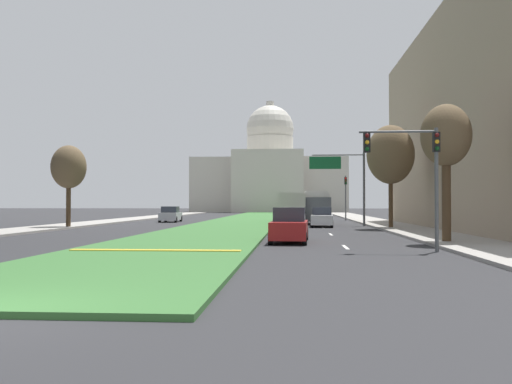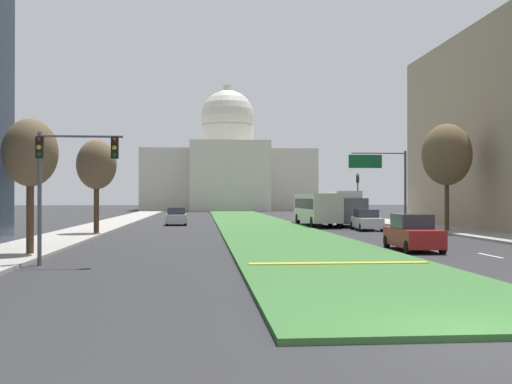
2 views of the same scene
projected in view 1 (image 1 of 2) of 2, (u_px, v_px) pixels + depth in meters
ground_plane at (249, 219)px, 66.43m from camera, size 260.00×260.00×0.00m
grass_median at (245, 220)px, 60.74m from camera, size 7.64×102.74×0.14m
median_curb_nose at (155, 250)px, 21.50m from camera, size 6.88×0.50×0.04m
lane_dashes_right at (318, 223)px, 54.28m from camera, size 0.16×57.48×0.01m
sidewalk_left at (106, 222)px, 56.04m from camera, size 4.00×102.74×0.15m
sidewalk_right at (379, 222)px, 54.06m from camera, size 4.00×102.74×0.15m
capitol_building at (270, 176)px, 122.65m from camera, size 33.95×22.66×25.35m
traffic_light_near_right at (416, 161)px, 22.60m from camera, size 3.34×0.35×5.20m
traffic_light_far_right at (346, 192)px, 62.42m from camera, size 0.28×0.35×5.20m
overhead_guide_sign at (344, 174)px, 47.65m from camera, size 4.91×0.20×6.50m
street_tree_right_near at (446, 138)px, 26.93m from camera, size 2.49×2.49×7.00m
street_tree_left_mid at (69, 168)px, 43.29m from camera, size 2.78×2.78×6.67m
street_tree_right_mid at (390, 155)px, 42.14m from camera, size 3.69×3.69×8.14m
sedan_lead_stopped at (290, 226)px, 28.00m from camera, size 2.05×4.74×1.82m
sedan_midblock at (322, 218)px, 45.91m from camera, size 2.10×4.55×1.67m
sedan_distant at (171, 215)px, 57.33m from camera, size 2.09×4.21×1.67m
box_truck_delivery at (317, 207)px, 52.26m from camera, size 2.40×6.40×3.20m
city_bus at (292, 206)px, 53.67m from camera, size 2.62×11.00×2.95m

